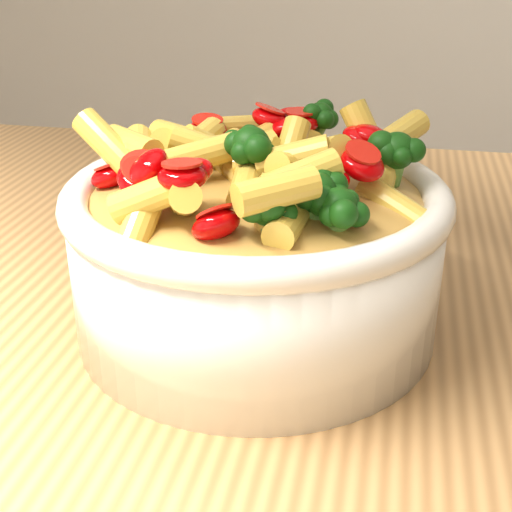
# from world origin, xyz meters

# --- Properties ---
(table) EXTENTS (1.20, 0.80, 0.90)m
(table) POSITION_xyz_m (0.00, 0.00, 0.80)
(table) COLOR #B6854E
(table) RESTS_ON ground
(serving_bowl) EXTENTS (0.25, 0.25, 0.11)m
(serving_bowl) POSITION_xyz_m (-0.10, -0.06, 0.95)
(serving_bowl) COLOR white
(serving_bowl) RESTS_ON table
(pasta_salad) EXTENTS (0.20, 0.20, 0.04)m
(pasta_salad) POSITION_xyz_m (-0.10, -0.06, 1.02)
(pasta_salad) COLOR gold
(pasta_salad) RESTS_ON serving_bowl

